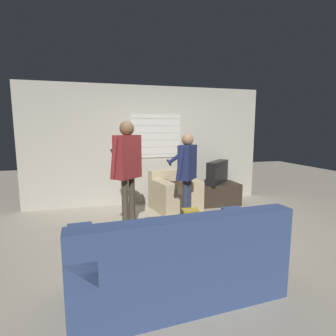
{
  "coord_description": "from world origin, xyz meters",
  "views": [
    {
      "loc": [
        -1.03,
        -3.63,
        1.62
      ],
      "look_at": [
        0.04,
        0.46,
        1.0
      ],
      "focal_mm": 28.0,
      "sensor_mm": 36.0,
      "label": 1
    }
  ],
  "objects_px": {
    "armchair_beige": "(174,194)",
    "tv": "(217,172)",
    "coffee_table": "(185,223)",
    "book_stack": "(190,215)",
    "couch_blue": "(176,263)",
    "person_right_standing": "(187,168)",
    "soda_can": "(168,221)",
    "person_left_standing": "(127,163)",
    "spare_remote": "(173,223)"
  },
  "relations": [
    {
      "from": "tv",
      "to": "coffee_table",
      "type": "bearing_deg",
      "value": 9.14
    },
    {
      "from": "coffee_table",
      "to": "book_stack",
      "type": "bearing_deg",
      "value": -30.52
    },
    {
      "from": "coffee_table",
      "to": "armchair_beige",
      "type": "bearing_deg",
      "value": 78.86
    },
    {
      "from": "armchair_beige",
      "to": "book_stack",
      "type": "height_order",
      "value": "armchair_beige"
    },
    {
      "from": "spare_remote",
      "to": "couch_blue",
      "type": "bearing_deg",
      "value": -92.4
    },
    {
      "from": "armchair_beige",
      "to": "coffee_table",
      "type": "height_order",
      "value": "armchair_beige"
    },
    {
      "from": "person_left_standing",
      "to": "tv",
      "type": "bearing_deg",
      "value": -12.02
    },
    {
      "from": "couch_blue",
      "to": "soda_can",
      "type": "height_order",
      "value": "couch_blue"
    },
    {
      "from": "soda_can",
      "to": "armchair_beige",
      "type": "bearing_deg",
      "value": 71.47
    },
    {
      "from": "coffee_table",
      "to": "tv",
      "type": "distance_m",
      "value": 2.32
    },
    {
      "from": "soda_can",
      "to": "spare_remote",
      "type": "distance_m",
      "value": 0.1
    },
    {
      "from": "tv",
      "to": "soda_can",
      "type": "bearing_deg",
      "value": 5.64
    },
    {
      "from": "armchair_beige",
      "to": "person_left_standing",
      "type": "xyz_separation_m",
      "value": [
        -1.04,
        -1.01,
        0.8
      ]
    },
    {
      "from": "coffee_table",
      "to": "spare_remote",
      "type": "relative_size",
      "value": 7.51
    },
    {
      "from": "person_left_standing",
      "to": "spare_remote",
      "type": "distance_m",
      "value": 1.2
    },
    {
      "from": "couch_blue",
      "to": "person_right_standing",
      "type": "bearing_deg",
      "value": 64.52
    },
    {
      "from": "person_right_standing",
      "to": "tv",
      "type": "bearing_deg",
      "value": -4.65
    },
    {
      "from": "coffee_table",
      "to": "tv",
      "type": "xyz_separation_m",
      "value": [
        1.35,
        1.85,
        0.37
      ]
    },
    {
      "from": "person_left_standing",
      "to": "book_stack",
      "type": "height_order",
      "value": "person_left_standing"
    },
    {
      "from": "tv",
      "to": "person_left_standing",
      "type": "distance_m",
      "value": 2.39
    },
    {
      "from": "couch_blue",
      "to": "person_left_standing",
      "type": "height_order",
      "value": "person_left_standing"
    },
    {
      "from": "person_left_standing",
      "to": "soda_can",
      "type": "relative_size",
      "value": 13.89
    },
    {
      "from": "couch_blue",
      "to": "tv",
      "type": "distance_m",
      "value": 3.38
    },
    {
      "from": "couch_blue",
      "to": "person_left_standing",
      "type": "relative_size",
      "value": 1.18
    },
    {
      "from": "person_left_standing",
      "to": "spare_remote",
      "type": "xyz_separation_m",
      "value": [
        0.51,
        -0.8,
        -0.73
      ]
    },
    {
      "from": "book_stack",
      "to": "soda_can",
      "type": "xyz_separation_m",
      "value": [
        -0.33,
        -0.08,
        -0.02
      ]
    },
    {
      "from": "couch_blue",
      "to": "soda_can",
      "type": "bearing_deg",
      "value": 76.71
    },
    {
      "from": "coffee_table",
      "to": "soda_can",
      "type": "distance_m",
      "value": 0.32
    },
    {
      "from": "person_left_standing",
      "to": "spare_remote",
      "type": "relative_size",
      "value": 12.92
    },
    {
      "from": "book_stack",
      "to": "spare_remote",
      "type": "distance_m",
      "value": 0.26
    },
    {
      "from": "book_stack",
      "to": "spare_remote",
      "type": "xyz_separation_m",
      "value": [
        -0.25,
        -0.06,
        -0.07
      ]
    },
    {
      "from": "coffee_table",
      "to": "person_right_standing",
      "type": "bearing_deg",
      "value": 70.2
    },
    {
      "from": "book_stack",
      "to": "armchair_beige",
      "type": "bearing_deg",
      "value": 80.8
    },
    {
      "from": "person_left_standing",
      "to": "person_right_standing",
      "type": "relative_size",
      "value": 1.13
    },
    {
      "from": "person_left_standing",
      "to": "couch_blue",
      "type": "bearing_deg",
      "value": -121.61
    },
    {
      "from": "armchair_beige",
      "to": "person_left_standing",
      "type": "height_order",
      "value": "person_left_standing"
    },
    {
      "from": "person_right_standing",
      "to": "book_stack",
      "type": "height_order",
      "value": "person_right_standing"
    },
    {
      "from": "couch_blue",
      "to": "coffee_table",
      "type": "bearing_deg",
      "value": 63.15
    },
    {
      "from": "armchair_beige",
      "to": "tv",
      "type": "bearing_deg",
      "value": 175.67
    },
    {
      "from": "tv",
      "to": "spare_remote",
      "type": "bearing_deg",
      "value": 6.79
    },
    {
      "from": "armchair_beige",
      "to": "soda_can",
      "type": "relative_size",
      "value": 8.06
    },
    {
      "from": "person_left_standing",
      "to": "book_stack",
      "type": "relative_size",
      "value": 6.67
    },
    {
      "from": "couch_blue",
      "to": "person_right_standing",
      "type": "relative_size",
      "value": 1.33
    },
    {
      "from": "coffee_table",
      "to": "book_stack",
      "type": "height_order",
      "value": "book_stack"
    },
    {
      "from": "person_right_standing",
      "to": "soda_can",
      "type": "xyz_separation_m",
      "value": [
        -0.6,
        -1.01,
        -0.53
      ]
    },
    {
      "from": "armchair_beige",
      "to": "spare_remote",
      "type": "xyz_separation_m",
      "value": [
        -0.53,
        -1.81,
        0.07
      ]
    },
    {
      "from": "couch_blue",
      "to": "book_stack",
      "type": "height_order",
      "value": "couch_blue"
    },
    {
      "from": "armchair_beige",
      "to": "couch_blue",
      "type": "bearing_deg",
      "value": 62.84
    },
    {
      "from": "armchair_beige",
      "to": "person_right_standing",
      "type": "relative_size",
      "value": 0.65
    },
    {
      "from": "couch_blue",
      "to": "armchair_beige",
      "type": "xyz_separation_m",
      "value": [
        0.76,
        2.73,
        -0.01
      ]
    }
  ]
}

